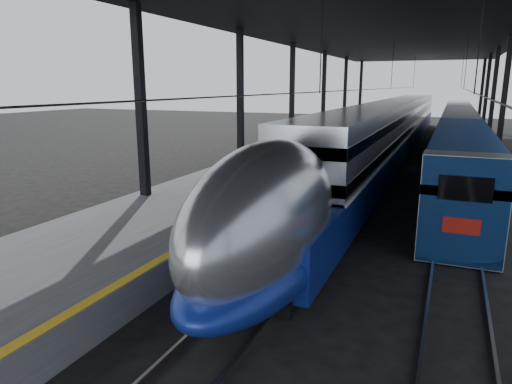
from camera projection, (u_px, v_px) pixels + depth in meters
The scene contains 7 objects.
ground at pixel (206, 280), 13.79m from camera, with size 160.00×160.00×0.00m, color black.
platform at pixel (299, 159), 32.92m from camera, with size 6.00×80.00×1.00m, color #4C4C4F.
yellow_strip at pixel (337, 155), 31.73m from camera, with size 0.30×80.00×0.01m, color gold.
rails at pixel (415, 173), 29.96m from camera, with size 6.52×80.00×0.16m.
canopy at pixel (383, 30), 28.88m from camera, with size 18.00×75.00×9.47m.
tgv_train at pixel (392, 131), 37.09m from camera, with size 3.12×65.20×4.47m.
second_train at pixel (458, 132), 38.65m from camera, with size 2.63×56.05×3.62m.
Camera 1 is at (6.43, -11.19, 5.74)m, focal length 32.00 mm.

